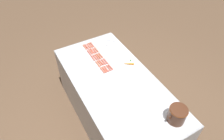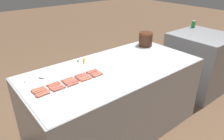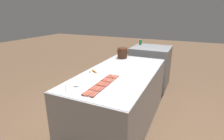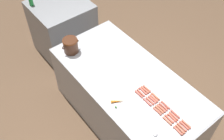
{
  "view_description": "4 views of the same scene",
  "coord_description": "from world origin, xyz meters",
  "px_view_note": "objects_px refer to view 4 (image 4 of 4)",
  "views": [
    {
      "loc": [
        0.97,
        1.62,
        2.97
      ],
      "look_at": [
        -0.04,
        -0.18,
        0.97
      ],
      "focal_mm": 32.74,
      "sensor_mm": 36.0,
      "label": 1
    },
    {
      "loc": [
        1.75,
        -1.44,
        1.99
      ],
      "look_at": [
        0.12,
        -0.13,
        0.97
      ],
      "focal_mm": 33.81,
      "sensor_mm": 36.0,
      "label": 2
    },
    {
      "loc": [
        0.99,
        -2.45,
        1.82
      ],
      "look_at": [
        -0.14,
        -0.01,
        0.93
      ],
      "focal_mm": 28.05,
      "sensor_mm": 36.0,
      "label": 3
    },
    {
      "loc": [
        -1.5,
        -1.57,
        3.47
      ],
      "look_at": [
        -0.14,
        0.15,
        1.03
      ],
      "focal_mm": 42.44,
      "sensor_mm": 36.0,
      "label": 4
    }
  ],
  "objects_px": {
    "hot_dog_1": "(167,121)",
    "hot_dog_16": "(174,116)",
    "hot_dog_13": "(152,99)",
    "hot_dog_0": "(178,131)",
    "hot_dog_4": "(139,94)",
    "hot_dog_14": "(143,91)",
    "hot_dog_23": "(156,96)",
    "serving_spoon": "(155,137)",
    "hot_dog_22": "(166,105)",
    "carrot": "(118,101)",
    "hot_dog_7": "(159,109)",
    "soda_can": "(31,2)",
    "hot_dog_18": "(154,98)",
    "hot_dog_12": "(161,108)",
    "hot_dog_19": "(145,90)",
    "bean_pot": "(71,45)",
    "hot_dog_3": "(147,102)",
    "hot_dog_20": "(186,124)",
    "hot_dog_10": "(182,127)",
    "hot_dog_2": "(157,111)",
    "hot_dog_21": "(175,114)",
    "hot_dog_5": "(180,129)",
    "hot_dog_17": "(163,107)",
    "hot_dog_6": "(169,119)",
    "hot_dog_8": "(150,101)",
    "hot_dog_11": "(172,118)",
    "hot_dog_9": "(141,93)",
    "back_cabinet": "(63,29)",
    "hot_dog_24": "(147,89)",
    "hot_dog_15": "(184,125)"
  },
  "relations": [
    {
      "from": "hot_dog_4",
      "to": "hot_dog_14",
      "type": "xyz_separation_m",
      "value": [
        0.07,
        0.0,
        0.0
      ]
    },
    {
      "from": "hot_dog_3",
      "to": "hot_dog_16",
      "type": "relative_size",
      "value": 1.0
    },
    {
      "from": "hot_dog_5",
      "to": "hot_dog_17",
      "type": "height_order",
      "value": "same"
    },
    {
      "from": "back_cabinet",
      "to": "hot_dog_6",
      "type": "relative_size",
      "value": 7.28
    },
    {
      "from": "hot_dog_19",
      "to": "hot_dog_20",
      "type": "distance_m",
      "value": 0.63
    },
    {
      "from": "hot_dog_4",
      "to": "hot_dog_12",
      "type": "bearing_deg",
      "value": -77.73
    },
    {
      "from": "hot_dog_2",
      "to": "carrot",
      "type": "relative_size",
      "value": 0.85
    },
    {
      "from": "hot_dog_9",
      "to": "back_cabinet",
      "type": "bearing_deg",
      "value": 86.47
    },
    {
      "from": "hot_dog_3",
      "to": "hot_dog_20",
      "type": "height_order",
      "value": "same"
    },
    {
      "from": "hot_dog_22",
      "to": "carrot",
      "type": "distance_m",
      "value": 0.55
    },
    {
      "from": "hot_dog_0",
      "to": "hot_dog_10",
      "type": "distance_m",
      "value": 0.06
    },
    {
      "from": "hot_dog_18",
      "to": "hot_dog_12",
      "type": "bearing_deg",
      "value": -101.99
    },
    {
      "from": "hot_dog_8",
      "to": "carrot",
      "type": "distance_m",
      "value": 0.37
    },
    {
      "from": "hot_dog_1",
      "to": "hot_dog_11",
      "type": "height_order",
      "value": "same"
    },
    {
      "from": "hot_dog_3",
      "to": "serving_spoon",
      "type": "bearing_deg",
      "value": -122.31
    },
    {
      "from": "hot_dog_9",
      "to": "hot_dog_17",
      "type": "relative_size",
      "value": 1.0
    },
    {
      "from": "hot_dog_13",
      "to": "hot_dog_0",
      "type": "bearing_deg",
      "value": -98.34
    },
    {
      "from": "hot_dog_21",
      "to": "carrot",
      "type": "distance_m",
      "value": 0.66
    },
    {
      "from": "hot_dog_11",
      "to": "soda_can",
      "type": "xyz_separation_m",
      "value": [
        -0.26,
        2.81,
        0.14
      ]
    },
    {
      "from": "hot_dog_7",
      "to": "hot_dog_14",
      "type": "bearing_deg",
      "value": 84.25
    },
    {
      "from": "hot_dog_23",
      "to": "hot_dog_14",
      "type": "bearing_deg",
      "value": 113.37
    },
    {
      "from": "hot_dog_6",
      "to": "hot_dog_22",
      "type": "xyz_separation_m",
      "value": [
        0.1,
        0.15,
        0.0
      ]
    },
    {
      "from": "hot_dog_4",
      "to": "hot_dog_8",
      "type": "bearing_deg",
      "value": -76.76
    },
    {
      "from": "hot_dog_18",
      "to": "hot_dog_19",
      "type": "xyz_separation_m",
      "value": [
        0.0,
        0.16,
        0.0
      ]
    },
    {
      "from": "hot_dog_5",
      "to": "carrot",
      "type": "distance_m",
      "value": 0.75
    },
    {
      "from": "hot_dog_15",
      "to": "hot_dog_19",
      "type": "distance_m",
      "value": 0.62
    },
    {
      "from": "hot_dog_23",
      "to": "carrot",
      "type": "height_order",
      "value": "carrot"
    },
    {
      "from": "hot_dog_7",
      "to": "hot_dog_21",
      "type": "height_order",
      "value": "same"
    },
    {
      "from": "hot_dog_18",
      "to": "hot_dog_14",
      "type": "bearing_deg",
      "value": 101.11
    },
    {
      "from": "hot_dog_12",
      "to": "hot_dog_14",
      "type": "height_order",
      "value": "same"
    },
    {
      "from": "hot_dog_1",
      "to": "hot_dog_24",
      "type": "bearing_deg",
      "value": 74.05
    },
    {
      "from": "hot_dog_5",
      "to": "hot_dog_11",
      "type": "distance_m",
      "value": 0.16
    },
    {
      "from": "carrot",
      "to": "hot_dog_5",
      "type": "bearing_deg",
      "value": -66.64
    },
    {
      "from": "hot_dog_15",
      "to": "carrot",
      "type": "xyz_separation_m",
      "value": [
        -0.37,
        0.69,
        0.0
      ]
    },
    {
      "from": "hot_dog_9",
      "to": "hot_dog_18",
      "type": "xyz_separation_m",
      "value": [
        0.07,
        -0.16,
        0.0
      ]
    },
    {
      "from": "hot_dog_13",
      "to": "hot_dog_14",
      "type": "relative_size",
      "value": 1.0
    },
    {
      "from": "hot_dog_7",
      "to": "hot_dog_22",
      "type": "bearing_deg",
      "value": -0.64
    },
    {
      "from": "hot_dog_10",
      "to": "hot_dog_22",
      "type": "xyz_separation_m",
      "value": [
        0.07,
        0.31,
        0.0
      ]
    },
    {
      "from": "hot_dog_2",
      "to": "soda_can",
      "type": "relative_size",
      "value": 1.1
    },
    {
      "from": "hot_dog_1",
      "to": "hot_dog_16",
      "type": "xyz_separation_m",
      "value": [
        0.1,
        -0.0,
        0.0
      ]
    },
    {
      "from": "hot_dog_1",
      "to": "hot_dog_2",
      "type": "height_order",
      "value": "same"
    },
    {
      "from": "hot_dog_1",
      "to": "serving_spoon",
      "type": "xyz_separation_m",
      "value": [
        -0.24,
        -0.06,
        -0.0
      ]
    },
    {
      "from": "hot_dog_2",
      "to": "hot_dog_21",
      "type": "distance_m",
      "value": 0.2
    },
    {
      "from": "hot_dog_3",
      "to": "hot_dog_23",
      "type": "xyz_separation_m",
      "value": [
        0.13,
        -0.0,
        0.0
      ]
    },
    {
      "from": "hot_dog_19",
      "to": "bean_pot",
      "type": "relative_size",
      "value": 0.53
    },
    {
      "from": "hot_dog_0",
      "to": "soda_can",
      "type": "xyz_separation_m",
      "value": [
        -0.2,
        2.97,
        0.14
      ]
    },
    {
      "from": "hot_dog_10",
      "to": "hot_dog_21",
      "type": "bearing_deg",
      "value": 66.67
    },
    {
      "from": "hot_dog_6",
      "to": "hot_dog_23",
      "type": "bearing_deg",
      "value": 72.53
    },
    {
      "from": "hot_dog_9",
      "to": "hot_dog_17",
      "type": "bearing_deg",
      "value": -77.24
    },
    {
      "from": "hot_dog_8",
      "to": "hot_dog_20",
      "type": "relative_size",
      "value": 1.0
    }
  ]
}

